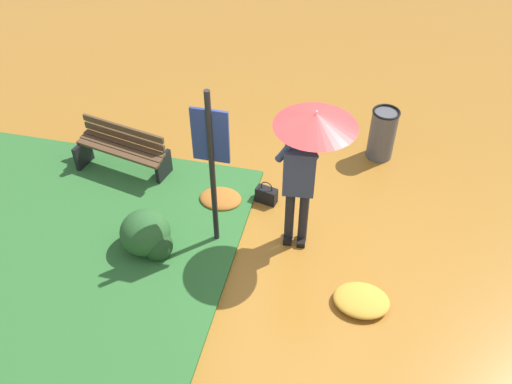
# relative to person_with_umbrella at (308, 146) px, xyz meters

# --- Properties ---
(ground_plane) EXTENTS (18.00, 18.00, 0.00)m
(ground_plane) POSITION_rel_person_with_umbrella_xyz_m (-0.02, -0.15, -1.55)
(ground_plane) COLOR #9E6623
(grass_verge) EXTENTS (4.80, 4.00, 0.05)m
(grass_verge) POSITION_rel_person_with_umbrella_xyz_m (-3.18, -0.80, -1.53)
(grass_verge) COLOR #2D662D
(grass_verge) RESTS_ON ground_plane
(person_with_umbrella) EXTENTS (0.96, 0.96, 2.04)m
(person_with_umbrella) POSITION_rel_person_with_umbrella_xyz_m (0.00, 0.00, 0.00)
(person_with_umbrella) COLOR black
(person_with_umbrella) RESTS_ON ground_plane
(info_sign_post) EXTENTS (0.44, 0.07, 2.30)m
(info_sign_post) POSITION_rel_person_with_umbrella_xyz_m (-1.08, -0.26, -0.11)
(info_sign_post) COLOR black
(info_sign_post) RESTS_ON ground_plane
(handbag) EXTENTS (0.32, 0.20, 0.37)m
(handbag) POSITION_rel_person_with_umbrella_xyz_m (-0.60, 0.61, -1.42)
(handbag) COLOR black
(handbag) RESTS_ON ground_plane
(park_bench) EXTENTS (1.42, 0.66, 0.75)m
(park_bench) POSITION_rel_person_with_umbrella_xyz_m (-2.82, 0.80, -1.15)
(park_bench) COLOR black
(park_bench) RESTS_ON ground_plane
(trash_bin) EXTENTS (0.42, 0.42, 0.83)m
(trash_bin) POSITION_rel_person_with_umbrella_xyz_m (0.89, 2.05, -1.13)
(trash_bin) COLOR #4C4C51
(trash_bin) RESTS_ON ground_plane
(shrub_cluster) EXTENTS (0.71, 0.64, 0.58)m
(shrub_cluster) POSITION_rel_person_with_umbrella_xyz_m (-1.89, -0.62, -1.28)
(shrub_cluster) COLOR #285628
(shrub_cluster) RESTS_ON ground_plane
(leaf_pile_near_person) EXTENTS (0.67, 0.54, 0.15)m
(leaf_pile_near_person) POSITION_rel_person_with_umbrella_xyz_m (0.87, -0.88, -1.48)
(leaf_pile_near_person) COLOR gold
(leaf_pile_near_person) RESTS_ON ground_plane
(leaf_pile_by_bench) EXTENTS (0.60, 0.48, 0.13)m
(leaf_pile_by_bench) POSITION_rel_person_with_umbrella_xyz_m (-1.24, 0.45, -1.49)
(leaf_pile_by_bench) COLOR #A86023
(leaf_pile_by_bench) RESTS_ON ground_plane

